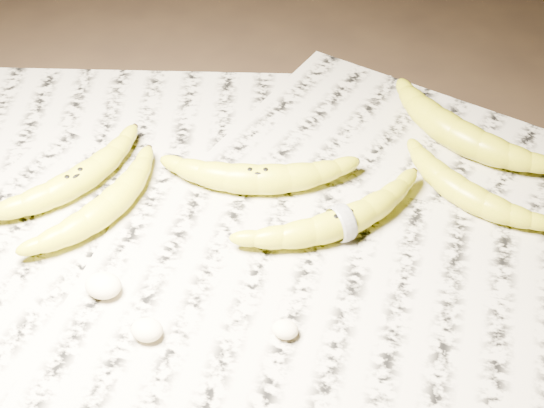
% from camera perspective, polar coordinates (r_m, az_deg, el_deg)
% --- Properties ---
extents(ground, '(3.00, 3.00, 0.00)m').
position_cam_1_polar(ground, '(0.80, -1.34, -4.55)').
color(ground, black).
rests_on(ground, ground).
extents(newspaper_patch, '(0.90, 0.70, 0.01)m').
position_cam_1_polar(newspaper_patch, '(0.82, -1.78, -3.13)').
color(newspaper_patch, '#B3AC9A').
rests_on(newspaper_patch, ground).
extents(banana_left_a, '(0.14, 0.19, 0.03)m').
position_cam_1_polar(banana_left_a, '(0.89, -14.66, 1.77)').
color(banana_left_a, gold).
rests_on(banana_left_a, newspaper_patch).
extents(banana_left_b, '(0.11, 0.18, 0.03)m').
position_cam_1_polar(banana_left_b, '(0.85, -12.38, -0.09)').
color(banana_left_b, gold).
rests_on(banana_left_b, newspaper_patch).
extents(banana_center, '(0.20, 0.10, 0.04)m').
position_cam_1_polar(banana_center, '(0.86, -1.06, 2.06)').
color(banana_center, gold).
rests_on(banana_center, newspaper_patch).
extents(banana_taped, '(0.19, 0.17, 0.03)m').
position_cam_1_polar(banana_taped, '(0.82, 5.26, -1.24)').
color(banana_taped, gold).
rests_on(banana_taped, newspaper_patch).
extents(banana_upper_a, '(0.17, 0.14, 0.03)m').
position_cam_1_polar(banana_upper_a, '(0.88, 14.16, 1.05)').
color(banana_upper_a, gold).
rests_on(banana_upper_a, newspaper_patch).
extents(banana_upper_b, '(0.20, 0.16, 0.04)m').
position_cam_1_polar(banana_upper_b, '(0.95, 13.65, 5.38)').
color(banana_upper_b, gold).
rests_on(banana_upper_b, newspaper_patch).
extents(measuring_tape, '(0.03, 0.04, 0.04)m').
position_cam_1_polar(measuring_tape, '(0.82, 5.26, -1.24)').
color(measuring_tape, white).
rests_on(measuring_tape, newspaper_patch).
extents(flesh_chunk_a, '(0.04, 0.03, 0.02)m').
position_cam_1_polar(flesh_chunk_a, '(0.78, -12.63, -5.83)').
color(flesh_chunk_a, beige).
rests_on(flesh_chunk_a, newspaper_patch).
extents(flesh_chunk_b, '(0.03, 0.03, 0.02)m').
position_cam_1_polar(flesh_chunk_b, '(0.74, -9.44, -9.15)').
color(flesh_chunk_b, beige).
rests_on(flesh_chunk_b, newspaper_patch).
extents(flesh_chunk_c, '(0.03, 0.02, 0.01)m').
position_cam_1_polar(flesh_chunk_c, '(0.73, 1.00, -9.25)').
color(flesh_chunk_c, beige).
rests_on(flesh_chunk_c, newspaper_patch).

